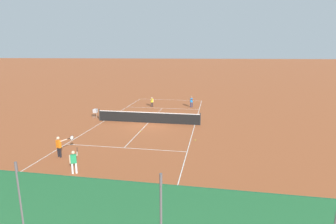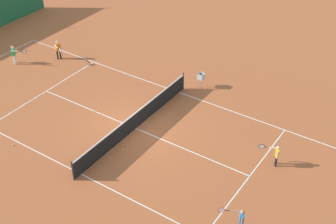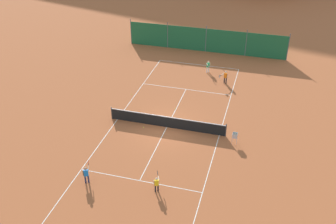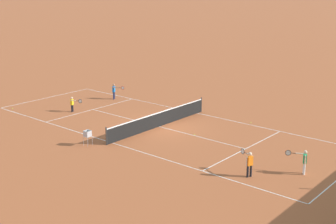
{
  "view_description": "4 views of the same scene",
  "coord_description": "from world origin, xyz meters",
  "px_view_note": "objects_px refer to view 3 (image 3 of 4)",
  "views": [
    {
      "loc": [
        -5.58,
        21.7,
        5.97
      ],
      "look_at": [
        -1.67,
        -0.55,
        0.92
      ],
      "focal_mm": 28.0,
      "sensor_mm": 36.0,
      "label": 1
    },
    {
      "loc": [
        -14.93,
        -11.94,
        14.42
      ],
      "look_at": [
        0.93,
        -1.37,
        1.02
      ],
      "focal_mm": 50.0,
      "sensor_mm": 36.0,
      "label": 2
    },
    {
      "loc": [
        6.91,
        -24.3,
        16.94
      ],
      "look_at": [
        -0.21,
        1.09,
        0.69
      ],
      "focal_mm": 42.0,
      "sensor_mm": 36.0,
      "label": 3
    },
    {
      "loc": [
        21.51,
        18.86,
        9.04
      ],
      "look_at": [
        -0.02,
        0.73,
        1.1
      ],
      "focal_mm": 50.0,
      "sensor_mm": 36.0,
      "label": 4
    }
  ],
  "objects_px": {
    "player_near_service": "(208,66)",
    "tennis_ball_mid_court": "(175,109)",
    "tennis_ball_by_net_right": "(144,127)",
    "player_near_baseline": "(225,76)",
    "tennis_net": "(167,122)",
    "player_far_baseline": "(86,173)",
    "player_far_service": "(157,183)",
    "tennis_ball_near_corner": "(132,94)",
    "ball_hopper": "(235,136)"
  },
  "relations": [
    {
      "from": "tennis_net",
      "to": "player_near_baseline",
      "type": "height_order",
      "value": "player_near_baseline"
    },
    {
      "from": "tennis_ball_near_corner",
      "to": "tennis_net",
      "type": "bearing_deg",
      "value": -43.05
    },
    {
      "from": "player_far_service",
      "to": "player_near_service",
      "type": "height_order",
      "value": "player_near_service"
    },
    {
      "from": "player_far_baseline",
      "to": "tennis_ball_by_net_right",
      "type": "xyz_separation_m",
      "value": [
        1.44,
        6.88,
        -0.69
      ]
    },
    {
      "from": "player_near_service",
      "to": "player_far_baseline",
      "type": "xyz_separation_m",
      "value": [
        -4.41,
        -17.77,
        0.01
      ]
    },
    {
      "from": "player_near_service",
      "to": "player_far_baseline",
      "type": "relative_size",
      "value": 0.99
    },
    {
      "from": "player_near_baseline",
      "to": "ball_hopper",
      "type": "relative_size",
      "value": 1.41
    },
    {
      "from": "tennis_net",
      "to": "player_far_service",
      "type": "bearing_deg",
      "value": -79.2
    },
    {
      "from": "player_far_service",
      "to": "tennis_ball_mid_court",
      "type": "bearing_deg",
      "value": 98.14
    },
    {
      "from": "player_far_service",
      "to": "tennis_ball_mid_court",
      "type": "relative_size",
      "value": 16.64
    },
    {
      "from": "player_near_service",
      "to": "tennis_ball_mid_court",
      "type": "bearing_deg",
      "value": -99.93
    },
    {
      "from": "tennis_ball_near_corner",
      "to": "player_near_service",
      "type": "bearing_deg",
      "value": 47.53
    },
    {
      "from": "ball_hopper",
      "to": "player_near_service",
      "type": "bearing_deg",
      "value": 110.09
    },
    {
      "from": "tennis_net",
      "to": "tennis_ball_near_corner",
      "type": "relative_size",
      "value": 139.09
    },
    {
      "from": "player_near_service",
      "to": "tennis_ball_by_net_right",
      "type": "bearing_deg",
      "value": -105.25
    },
    {
      "from": "player_far_service",
      "to": "ball_hopper",
      "type": "xyz_separation_m",
      "value": [
        3.97,
        6.26,
        0.01
      ]
    },
    {
      "from": "player_near_service",
      "to": "ball_hopper",
      "type": "height_order",
      "value": "player_near_service"
    },
    {
      "from": "player_far_service",
      "to": "tennis_ball_near_corner",
      "type": "bearing_deg",
      "value": 117.36
    },
    {
      "from": "player_far_service",
      "to": "tennis_ball_near_corner",
      "type": "xyz_separation_m",
      "value": [
        -5.76,
        11.13,
        -0.61
      ]
    },
    {
      "from": "player_near_service",
      "to": "player_near_baseline",
      "type": "xyz_separation_m",
      "value": [
        1.95,
        -1.85,
        0.02
      ]
    },
    {
      "from": "player_far_service",
      "to": "tennis_ball_near_corner",
      "type": "relative_size",
      "value": 16.64
    },
    {
      "from": "player_near_service",
      "to": "player_far_service",
      "type": "bearing_deg",
      "value": -89.74
    },
    {
      "from": "player_far_service",
      "to": "tennis_ball_near_corner",
      "type": "height_order",
      "value": "player_far_service"
    },
    {
      "from": "ball_hopper",
      "to": "player_near_baseline",
      "type": "bearing_deg",
      "value": 102.81
    },
    {
      "from": "tennis_ball_mid_court",
      "to": "player_near_baseline",
      "type": "bearing_deg",
      "value": 60.12
    },
    {
      "from": "tennis_net",
      "to": "ball_hopper",
      "type": "bearing_deg",
      "value": -7.87
    },
    {
      "from": "player_near_service",
      "to": "player_near_baseline",
      "type": "bearing_deg",
      "value": -43.47
    },
    {
      "from": "tennis_net",
      "to": "player_near_baseline",
      "type": "distance_m",
      "value": 9.08
    },
    {
      "from": "tennis_ball_by_net_right",
      "to": "player_near_baseline",
      "type": "bearing_deg",
      "value": 61.44
    },
    {
      "from": "tennis_ball_by_net_right",
      "to": "tennis_ball_mid_court",
      "type": "bearing_deg",
      "value": 63.78
    },
    {
      "from": "tennis_net",
      "to": "player_far_baseline",
      "type": "relative_size",
      "value": 7.44
    },
    {
      "from": "player_near_service",
      "to": "ball_hopper",
      "type": "distance_m",
      "value": 11.79
    },
    {
      "from": "player_far_service",
      "to": "player_far_baseline",
      "type": "distance_m",
      "value": 4.51
    },
    {
      "from": "player_far_baseline",
      "to": "player_far_service",
      "type": "bearing_deg",
      "value": 5.56
    },
    {
      "from": "tennis_ball_by_net_right",
      "to": "ball_hopper",
      "type": "relative_size",
      "value": 0.07
    },
    {
      "from": "player_far_baseline",
      "to": "tennis_ball_near_corner",
      "type": "height_order",
      "value": "player_far_baseline"
    },
    {
      "from": "tennis_net",
      "to": "ball_hopper",
      "type": "height_order",
      "value": "tennis_net"
    },
    {
      "from": "tennis_net",
      "to": "player_far_service",
      "type": "distance_m",
      "value": 7.12
    },
    {
      "from": "player_near_baseline",
      "to": "tennis_ball_near_corner",
      "type": "xyz_separation_m",
      "value": [
        -7.63,
        -4.35,
        -0.7
      ]
    },
    {
      "from": "tennis_ball_near_corner",
      "to": "player_far_service",
      "type": "bearing_deg",
      "value": -62.64
    },
    {
      "from": "player_near_baseline",
      "to": "tennis_ball_by_net_right",
      "type": "relative_size",
      "value": 19.03
    },
    {
      "from": "tennis_net",
      "to": "player_far_baseline",
      "type": "height_order",
      "value": "player_far_baseline"
    },
    {
      "from": "player_near_baseline",
      "to": "tennis_ball_mid_court",
      "type": "height_order",
      "value": "player_near_baseline"
    },
    {
      "from": "player_far_baseline",
      "to": "tennis_ball_mid_court",
      "type": "bearing_deg",
      "value": 73.17
    },
    {
      "from": "tennis_net",
      "to": "player_far_baseline",
      "type": "xyz_separation_m",
      "value": [
        -3.16,
        -7.43,
        0.22
      ]
    },
    {
      "from": "player_far_service",
      "to": "player_near_baseline",
      "type": "height_order",
      "value": "player_near_baseline"
    },
    {
      "from": "player_far_baseline",
      "to": "tennis_ball_by_net_right",
      "type": "relative_size",
      "value": 18.7
    },
    {
      "from": "player_far_baseline",
      "to": "tennis_ball_mid_court",
      "type": "xyz_separation_m",
      "value": [
        3.09,
        10.22,
        -0.69
      ]
    },
    {
      "from": "player_far_baseline",
      "to": "ball_hopper",
      "type": "distance_m",
      "value": 10.79
    },
    {
      "from": "player_near_service",
      "to": "tennis_ball_mid_court",
      "type": "relative_size",
      "value": 18.5
    }
  ]
}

